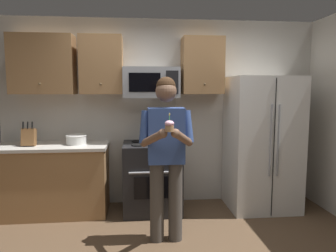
{
  "coord_description": "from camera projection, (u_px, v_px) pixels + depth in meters",
  "views": [
    {
      "loc": [
        -0.34,
        -2.71,
        1.63
      ],
      "look_at": [
        -0.02,
        0.5,
        1.25
      ],
      "focal_mm": 33.25,
      "sensor_mm": 36.0,
      "label": 1
    }
  ],
  "objects": [
    {
      "name": "knife_block",
      "position": [
        29.0,
        137.0,
        3.92
      ],
      "size": [
        0.16,
        0.15,
        0.32
      ],
      "color": "brown",
      "rests_on": "counter_left"
    },
    {
      "name": "bowl_large_white",
      "position": [
        76.0,
        139.0,
        4.05
      ],
      "size": [
        0.27,
        0.27,
        0.12
      ],
      "color": "white",
      "rests_on": "counter_left"
    },
    {
      "name": "cupcake",
      "position": [
        169.0,
        126.0,
        2.9
      ],
      "size": [
        0.09,
        0.09,
        0.17
      ],
      "color": "#A87F56"
    },
    {
      "name": "wall_back",
      "position": [
        161.0,
        113.0,
        4.48
      ],
      "size": [
        4.4,
        0.1,
        2.6
      ],
      "primitive_type": "cube",
      "color": "beige",
      "rests_on": "ground"
    },
    {
      "name": "oven_range",
      "position": [
        152.0,
        177.0,
        4.17
      ],
      "size": [
        0.76,
        0.7,
        0.93
      ],
      "color": "black",
      "rests_on": "ground"
    },
    {
      "name": "person",
      "position": [
        166.0,
        150.0,
        3.26
      ],
      "size": [
        0.6,
        0.48,
        1.76
      ],
      "color": "#4C4742",
      "rests_on": "ground"
    },
    {
      "name": "microwave",
      "position": [
        151.0,
        83.0,
        4.14
      ],
      "size": [
        0.74,
        0.41,
        0.4
      ],
      "color": "#9EA0A5"
    },
    {
      "name": "counter_left",
      "position": [
        53.0,
        179.0,
        4.06
      ],
      "size": [
        1.44,
        0.66,
        0.92
      ],
      "color": "#9E7247",
      "rests_on": "ground"
    },
    {
      "name": "cabinet_row_upper",
      "position": [
        107.0,
        65.0,
        4.11
      ],
      "size": [
        2.78,
        0.36,
        0.76
      ],
      "color": "#9E7247"
    },
    {
      "name": "refrigerator",
      "position": [
        262.0,
        143.0,
        4.23
      ],
      "size": [
        0.9,
        0.75,
        1.8
      ],
      "color": "white",
      "rests_on": "ground"
    }
  ]
}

